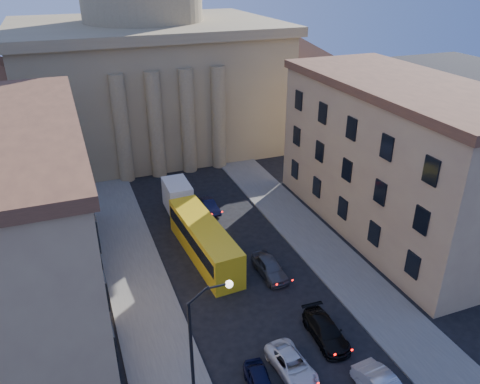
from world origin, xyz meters
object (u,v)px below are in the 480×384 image
object	(u,v)px
car_left_near	(260,383)
city_bus	(204,239)
box_truck	(180,201)
street_lamp	(200,339)

from	to	relation	value
car_left_near	city_bus	bearing A→B (deg)	92.66
car_left_near	city_bus	size ratio (longest dim) A/B	0.31
car_left_near	box_truck	xyz separation A→B (m)	(1.13, 23.97, 0.97)
city_bus	box_truck	size ratio (longest dim) A/B	1.95
car_left_near	city_bus	distance (m)	15.65
street_lamp	car_left_near	bearing A→B (deg)	-4.40
city_bus	box_truck	distance (m)	8.42
street_lamp	box_truck	size ratio (longest dim) A/B	1.43
street_lamp	box_truck	xyz separation A→B (m)	(4.78, 23.69, -3.68)
car_left_near	street_lamp	bearing A→B (deg)	-177.25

